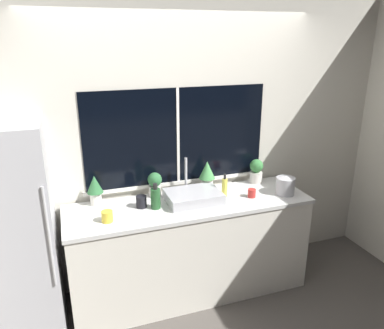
# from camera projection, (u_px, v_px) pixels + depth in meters

# --- Properties ---
(ground_plane) EXTENTS (14.00, 14.00, 0.00)m
(ground_plane) POSITION_uv_depth(u_px,v_px,m) (201.00, 311.00, 3.29)
(ground_plane) COLOR #4C4742
(wall_back) EXTENTS (8.00, 0.09, 2.70)m
(wall_back) POSITION_uv_depth(u_px,v_px,m) (177.00, 143.00, 3.46)
(wall_back) COLOR beige
(wall_back) RESTS_ON ground_plane
(wall_right) EXTENTS (0.06, 7.00, 2.70)m
(wall_right) POSITION_uv_depth(u_px,v_px,m) (315.00, 113.00, 4.86)
(wall_right) COLOR beige
(wall_right) RESTS_ON ground_plane
(counter) EXTENTS (2.15, 0.63, 0.91)m
(counter) POSITION_uv_depth(u_px,v_px,m) (190.00, 248.00, 3.42)
(counter) COLOR silver
(counter) RESTS_ON ground_plane
(refrigerator) EXTENTS (0.73, 0.67, 1.73)m
(refrigerator) POSITION_uv_depth(u_px,v_px,m) (5.00, 234.00, 2.85)
(refrigerator) COLOR #B7B7BC
(refrigerator) RESTS_ON ground_plane
(sink) EXTENTS (0.47, 0.40, 0.34)m
(sink) POSITION_uv_depth(u_px,v_px,m) (193.00, 196.00, 3.28)
(sink) COLOR #ADADB2
(sink) RESTS_ON counter
(potted_plant_far_left) EXTENTS (0.14, 0.14, 0.26)m
(potted_plant_far_left) POSITION_uv_depth(u_px,v_px,m) (95.00, 188.00, 3.19)
(potted_plant_far_left) COLOR silver
(potted_plant_far_left) RESTS_ON counter
(potted_plant_center_left) EXTENTS (0.13, 0.13, 0.23)m
(potted_plant_center_left) POSITION_uv_depth(u_px,v_px,m) (155.00, 184.00, 3.36)
(potted_plant_center_left) COLOR silver
(potted_plant_center_left) RESTS_ON counter
(potted_plant_center_right) EXTENTS (0.15, 0.15, 0.28)m
(potted_plant_center_right) POSITION_uv_depth(u_px,v_px,m) (207.00, 174.00, 3.50)
(potted_plant_center_right) COLOR silver
(potted_plant_center_right) RESTS_ON counter
(potted_plant_far_right) EXTENTS (0.13, 0.13, 0.24)m
(potted_plant_far_right) POSITION_uv_depth(u_px,v_px,m) (256.00, 171.00, 3.68)
(potted_plant_far_right) COLOR silver
(potted_plant_far_right) RESTS_ON counter
(soap_bottle) EXTENTS (0.05, 0.05, 0.22)m
(soap_bottle) POSITION_uv_depth(u_px,v_px,m) (225.00, 187.00, 3.37)
(soap_bottle) COLOR #DBD14C
(soap_bottle) RESTS_ON counter
(bottle_tall) EXTENTS (0.08, 0.08, 0.22)m
(bottle_tall) POSITION_uv_depth(u_px,v_px,m) (156.00, 198.00, 3.13)
(bottle_tall) COLOR #235128
(bottle_tall) RESTS_ON counter
(mug_red) EXTENTS (0.07, 0.07, 0.08)m
(mug_red) POSITION_uv_depth(u_px,v_px,m) (252.00, 193.00, 3.37)
(mug_red) COLOR #B72D28
(mug_red) RESTS_ON counter
(mug_yellow) EXTENTS (0.09, 0.09, 0.09)m
(mug_yellow) POSITION_uv_depth(u_px,v_px,m) (107.00, 216.00, 2.92)
(mug_yellow) COLOR gold
(mug_yellow) RESTS_ON counter
(mug_black) EXTENTS (0.09, 0.09, 0.10)m
(mug_black) POSITION_uv_depth(u_px,v_px,m) (141.00, 202.00, 3.16)
(mug_black) COLOR black
(mug_black) RESTS_ON counter
(kettle) EXTENTS (0.17, 0.17, 0.18)m
(kettle) POSITION_uv_depth(u_px,v_px,m) (285.00, 185.00, 3.42)
(kettle) COLOR #B2B2B7
(kettle) RESTS_ON counter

